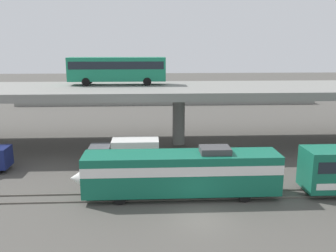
# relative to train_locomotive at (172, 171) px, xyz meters

# --- Properties ---
(ground_plane) EXTENTS (260.00, 260.00, 0.00)m
(ground_plane) POSITION_rel_train_locomotive_xyz_m (1.82, -4.00, -2.19)
(ground_plane) COLOR #4C4944
(rail_strip_near) EXTENTS (110.00, 0.12, 0.12)m
(rail_strip_near) POSITION_rel_train_locomotive_xyz_m (1.82, -0.75, -2.13)
(rail_strip_near) COLOR #59544C
(rail_strip_near) RESTS_ON ground_plane
(rail_strip_far) EXTENTS (110.00, 0.12, 0.12)m
(rail_strip_far) POSITION_rel_train_locomotive_xyz_m (1.82, 0.75, -2.13)
(rail_strip_far) COLOR #59544C
(rail_strip_far) RESTS_ON ground_plane
(train_locomotive) EXTENTS (16.79, 3.04, 4.18)m
(train_locomotive) POSITION_rel_train_locomotive_xyz_m (0.00, 0.00, 0.00)
(train_locomotive) COLOR #14664C
(train_locomotive) RESTS_ON ground_plane
(highway_overpass) EXTENTS (96.00, 12.73, 7.18)m
(highway_overpass) POSITION_rel_train_locomotive_xyz_m (1.82, 16.00, 4.40)
(highway_overpass) COLOR gray
(highway_overpass) RESTS_ON ground_plane
(transit_bus_on_overpass) EXTENTS (12.00, 2.68, 3.40)m
(transit_bus_on_overpass) POSITION_rel_train_locomotive_xyz_m (-5.70, 18.20, 7.05)
(transit_bus_on_overpass) COLOR #197A56
(transit_bus_on_overpass) RESTS_ON highway_overpass
(service_truck_west) EXTENTS (6.80, 2.46, 3.04)m
(service_truck_west) POSITION_rel_train_locomotive_xyz_m (-4.07, 6.96, -0.55)
(service_truck_west) COLOR #515459
(service_truck_west) RESTS_ON ground_plane
(pier_parking_lot) EXTENTS (60.70, 12.74, 1.23)m
(pier_parking_lot) POSITION_rel_train_locomotive_xyz_m (1.82, 51.00, -1.58)
(pier_parking_lot) COLOR gray
(pier_parking_lot) RESTS_ON ground_plane
(parked_car_0) EXTENTS (4.62, 1.82, 1.50)m
(parked_car_0) POSITION_rel_train_locomotive_xyz_m (2.86, 49.55, -0.19)
(parked_car_0) COLOR navy
(parked_car_0) RESTS_ON pier_parking_lot
(parked_car_1) EXTENTS (4.12, 1.89, 1.50)m
(parked_car_1) POSITION_rel_train_locomotive_xyz_m (-12.05, 53.15, -0.19)
(parked_car_1) COLOR navy
(parked_car_1) RESTS_ON pier_parking_lot
(parked_car_2) EXTENTS (4.41, 1.88, 1.50)m
(parked_car_2) POSITION_rel_train_locomotive_xyz_m (-19.17, 52.50, -0.19)
(parked_car_2) COLOR silver
(parked_car_2) RESTS_ON pier_parking_lot
(parked_car_3) EXTENTS (4.63, 1.91, 1.50)m
(parked_car_3) POSITION_rel_train_locomotive_xyz_m (17.97, 50.63, -0.19)
(parked_car_3) COLOR maroon
(parked_car_3) RESTS_ON pier_parking_lot
(parked_car_4) EXTENTS (4.47, 1.94, 1.50)m
(parked_car_4) POSITION_rel_train_locomotive_xyz_m (-11.52, 49.81, -0.19)
(parked_car_4) COLOR silver
(parked_car_4) RESTS_ON pier_parking_lot
(harbor_water) EXTENTS (140.00, 36.00, 0.01)m
(harbor_water) POSITION_rel_train_locomotive_xyz_m (1.82, 74.00, -2.19)
(harbor_water) COLOR navy
(harbor_water) RESTS_ON ground_plane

